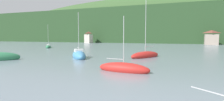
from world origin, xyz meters
TOP-DOWN VIEW (x-y plane):
  - wooded_hillside at (-8.67, 142.22)m, footprint 352.00×46.23m
  - shore_building_west at (-39.34, 109.62)m, footprint 3.26×4.43m
  - shore_building_westcentral at (19.67, 109.29)m, footprint 5.33×3.76m
  - sailboat_mid_0 at (-8.91, 49.40)m, footprint 5.58×6.16m
  - sailboat_far_2 at (-31.80, 68.76)m, footprint 4.00×4.93m
  - sailboat_mid_4 at (1.72, 40.74)m, footprint 5.78×2.03m
  - sailboat_far_5 at (1.55, 54.26)m, footprint 5.08×7.09m

SIDE VIEW (x-z plane):
  - sailboat_mid_4 at x=1.72m, z-range -2.76..3.38m
  - sailboat_far_2 at x=-31.80m, z-range -3.57..4.22m
  - sailboat_far_5 at x=1.55m, z-range -5.06..5.74m
  - sailboat_mid_0 at x=-8.91m, z-range -3.65..4.54m
  - shore_building_west at x=-39.34m, z-range -0.09..6.09m
  - shore_building_westcentral at x=19.67m, z-range -0.09..6.17m
  - wooded_hillside at x=-8.67m, z-range -15.64..32.18m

